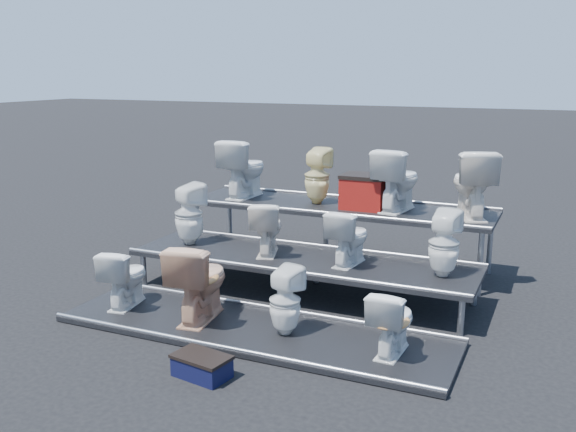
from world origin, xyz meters
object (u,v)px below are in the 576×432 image
at_px(toilet_6, 349,237).
at_px(toilet_7, 444,243).
at_px(toilet_0, 125,277).
at_px(toilet_3, 392,321).
at_px(toilet_9, 317,176).
at_px(toilet_11, 472,183).
at_px(toilet_1, 199,280).
at_px(toilet_8, 244,168).
at_px(red_crate, 364,193).
at_px(toilet_2, 285,301).
at_px(toilet_10, 397,180).
at_px(toilet_5, 267,228).
at_px(step_stool, 202,368).
at_px(toilet_4, 189,214).

bearing_deg(toilet_6, toilet_7, -173.13).
bearing_deg(toilet_0, toilet_3, 171.10).
bearing_deg(toilet_9, toilet_11, -175.34).
height_order(toilet_0, toilet_7, toilet_7).
height_order(toilet_1, toilet_8, toilet_8).
height_order(toilet_0, red_crate, red_crate).
relative_size(toilet_2, toilet_3, 1.10).
bearing_deg(red_crate, toilet_7, -44.09).
distance_m(toilet_10, toilet_11, 0.95).
distance_m(toilet_7, toilet_11, 1.38).
bearing_deg(toilet_5, red_crate, -142.03).
bearing_deg(toilet_8, toilet_2, 127.57).
relative_size(toilet_3, toilet_5, 0.97).
bearing_deg(toilet_7, step_stool, 61.34).
height_order(toilet_6, red_crate, red_crate).
relative_size(toilet_3, step_stool, 1.31).
xyz_separation_m(toilet_6, step_stool, (-0.57, -2.35, -0.70)).
relative_size(toilet_8, red_crate, 1.48).
distance_m(toilet_2, toilet_4, 2.38).
bearing_deg(toilet_1, toilet_10, -126.82).
distance_m(toilet_2, toilet_7, 1.90).
relative_size(toilet_3, toilet_4, 0.80).
relative_size(toilet_9, step_stool, 1.58).
height_order(toilet_0, toilet_1, toilet_1).
xyz_separation_m(toilet_0, toilet_1, (0.98, 0.00, 0.09)).
relative_size(toilet_2, toilet_6, 1.08).
bearing_deg(toilet_8, toilet_4, 87.11).
xyz_separation_m(toilet_3, toilet_5, (-1.93, 1.30, 0.41)).
xyz_separation_m(toilet_8, step_stool, (1.48, -3.65, -1.19)).
height_order(toilet_1, step_stool, toilet_1).
relative_size(toilet_10, toilet_11, 0.96).
xyz_separation_m(toilet_3, toilet_10, (-0.66, 2.60, 0.89)).
bearing_deg(toilet_9, toilet_0, 68.07).
relative_size(toilet_0, step_stool, 1.37).
distance_m(toilet_4, red_crate, 2.33).
xyz_separation_m(toilet_0, toilet_2, (1.98, 0.00, 0.02)).
height_order(toilet_8, toilet_10, toilet_8).
bearing_deg(toilet_0, toilet_11, -151.32).
bearing_deg(toilet_7, toilet_4, 6.60).
xyz_separation_m(toilet_3, toilet_7, (0.22, 1.30, 0.45)).
distance_m(toilet_4, step_stool, 2.95).
bearing_deg(toilet_10, toilet_7, 132.57).
relative_size(toilet_5, toilet_11, 0.77).
bearing_deg(toilet_7, toilet_3, 87.15).
bearing_deg(toilet_3, toilet_8, -38.88).
bearing_deg(toilet_10, toilet_2, 88.98).
xyz_separation_m(toilet_0, step_stool, (1.64, -1.05, -0.31)).
bearing_deg(toilet_5, toilet_3, 128.24).
relative_size(toilet_10, step_stool, 1.69).
relative_size(toilet_0, toilet_2, 0.95).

